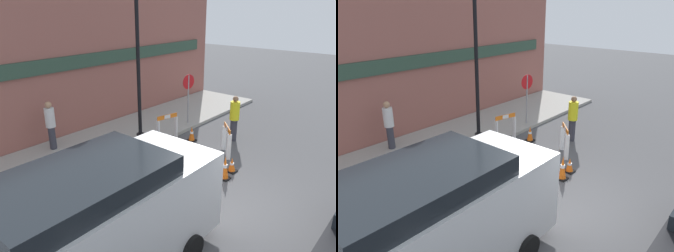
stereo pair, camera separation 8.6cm
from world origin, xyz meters
TOP-DOWN VIEW (x-y plane):
  - ground_plane at (0.00, 0.00)m, footprint 60.00×60.00m
  - sidewalk_slab at (0.00, 6.05)m, footprint 18.00×3.09m
  - storefront_facade at (0.00, 7.66)m, footprint 18.00×0.22m
  - streetlamp_post at (1.35, 5.13)m, footprint 0.44×0.44m
  - stop_sign at (3.91, 4.90)m, footprint 0.59×0.12m
  - barricade_0 at (-0.17, 2.64)m, footprint 0.38×0.89m
  - barricade_1 at (2.50, 2.22)m, footprint 0.71×0.68m
  - barricade_2 at (1.94, 4.35)m, footprint 0.86×0.33m
  - traffic_cone_0 at (2.70, 3.80)m, footprint 0.30×0.30m
  - traffic_cone_1 at (1.56, 1.45)m, footprint 0.30×0.30m
  - traffic_cone_2 at (1.04, 1.38)m, footprint 0.30×0.30m
  - person_worker at (3.77, 2.67)m, footprint 0.42×0.42m
  - person_pedestrian at (-1.15, 6.85)m, footprint 0.40×0.40m
  - work_van at (-3.92, 1.15)m, footprint 5.46×2.13m

SIDE VIEW (x-z plane):
  - ground_plane at x=0.00m, z-range 0.00..0.00m
  - sidewalk_slab at x=0.00m, z-range 0.00..0.13m
  - traffic_cone_1 at x=1.56m, z-range -0.01..0.44m
  - traffic_cone_0 at x=2.70m, z-range -0.01..0.56m
  - traffic_cone_2 at x=1.04m, z-range -0.01..0.71m
  - barricade_0 at x=-0.17m, z-range 0.05..1.04m
  - barricade_1 at x=2.50m, z-range 0.04..1.07m
  - barricade_2 at x=1.94m, z-range 0.04..1.15m
  - person_worker at x=3.77m, z-range 0.06..1.76m
  - person_pedestrian at x=-1.15m, z-range 0.20..1.87m
  - work_van at x=-3.92m, z-range 0.11..2.47m
  - stop_sign at x=3.91m, z-range 0.48..2.53m
  - storefront_facade at x=0.00m, z-range 0.00..5.50m
  - streetlamp_post at x=1.35m, z-range 0.96..7.26m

